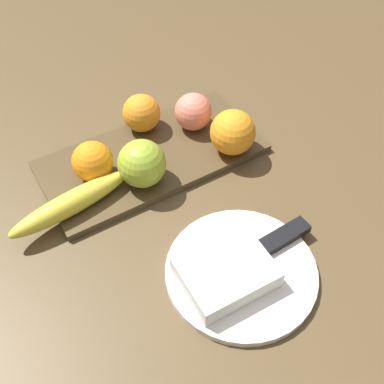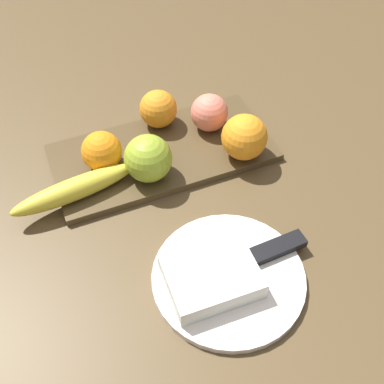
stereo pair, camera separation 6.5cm
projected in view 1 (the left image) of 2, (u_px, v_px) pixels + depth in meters
The scene contains 11 objects.
ground_plane at pixel (124, 156), 0.76m from camera, with size 2.40×2.40×0.00m, color brown.
fruit_tray at pixel (152, 156), 0.75m from camera, with size 0.35×0.17×0.01m, color #4E3E25.
apple at pixel (141, 164), 0.68m from camera, with size 0.07×0.07×0.07m, color #96B22E.
banana at pixel (71, 203), 0.66m from camera, with size 0.19×0.03×0.03m, color yellow.
orange_near_apple at pixel (233, 132), 0.73m from camera, with size 0.07×0.07×0.07m, color orange.
orange_near_banana at pixel (93, 162), 0.69m from camera, with size 0.06×0.06×0.06m, color orange.
orange_center at pixel (141, 113), 0.77m from camera, with size 0.06×0.06×0.06m, color orange.
peach at pixel (193, 112), 0.77m from camera, with size 0.06×0.06×0.06m, color #E97B66.
dinner_plate at pixel (241, 272), 0.61m from camera, with size 0.20×0.20×0.01m, color white.
folded_napkin at pixel (226, 272), 0.59m from camera, with size 0.11×0.09×0.03m, color white.
knife at pixel (272, 244), 0.63m from camera, with size 0.18×0.03×0.01m.
Camera 1 is at (0.18, 0.52, 0.54)m, focal length 43.53 mm.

